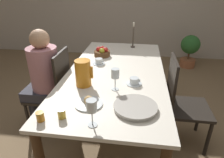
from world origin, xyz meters
name	(u,v)px	position (x,y,z in m)	size (l,w,h in m)	color
ground_plane	(115,126)	(0.00, 0.00, 0.00)	(20.00, 20.00, 0.00)	#7F6647
dining_table	(116,78)	(0.00, 0.00, 0.65)	(0.99, 2.01, 0.73)	silver
chair_person_side	(54,90)	(-0.67, -0.08, 0.49)	(0.42, 0.42, 0.94)	black
chair_opposite	(181,102)	(0.67, -0.13, 0.49)	(0.42, 0.42, 0.94)	black
person_seated	(42,75)	(-0.77, -0.11, 0.69)	(0.39, 0.41, 1.16)	#33333D
red_pitcher	(83,73)	(-0.25, -0.36, 0.85)	(0.16, 0.14, 0.24)	orange
wine_glass_water	(115,74)	(0.04, -0.40, 0.87)	(0.07, 0.07, 0.19)	white
wine_glass_juice	(92,107)	(-0.05, -0.89, 0.87)	(0.07, 0.07, 0.19)	white
teacup_near_person	(134,81)	(0.20, -0.27, 0.76)	(0.14, 0.14, 0.06)	silver
teacup_across	(99,62)	(-0.21, 0.16, 0.76)	(0.14, 0.14, 0.06)	silver
serving_tray	(135,107)	(0.22, -0.66, 0.75)	(0.32, 0.32, 0.03)	#B7B2A8
bread_plate	(89,102)	(-0.13, -0.65, 0.75)	(0.22, 0.22, 0.07)	silver
jam_jar_amber	(62,113)	(-0.27, -0.84, 0.77)	(0.06, 0.06, 0.07)	gold
jam_jar_red	(40,116)	(-0.40, -0.89, 0.77)	(0.06, 0.06, 0.07)	#C67A1E
fruit_bowl	(102,52)	(-0.22, 0.42, 0.78)	(0.20, 0.20, 0.11)	brown
candlestick_tall	(133,38)	(0.14, 0.83, 0.86)	(0.06, 0.06, 0.34)	#4C4238
potted_plant	(190,49)	(1.21, 2.04, 0.37)	(0.36, 0.36, 0.64)	#A8603D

